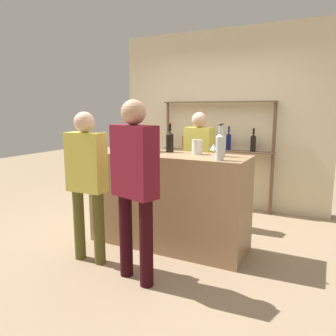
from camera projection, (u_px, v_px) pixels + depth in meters
The scene contains 14 objects.
ground_plane at pixel (168, 244), 3.86m from camera, with size 16.00×16.00×0.00m, color #9E8466.
bar_counter at pixel (168, 200), 3.77m from camera, with size 1.81×0.61×1.08m, color #997551.
back_wall at pixel (221, 120), 5.29m from camera, with size 3.41×0.12×2.80m, color beige.
back_shelf at pixel (218, 139), 5.17m from camera, with size 1.79×0.18×1.70m.
counter_bottle_0 at pixel (136, 142), 3.61m from camera, with size 0.09×0.09×0.35m.
counter_bottle_1 at pixel (222, 144), 3.45m from camera, with size 0.08×0.08×0.35m.
counter_bottle_2 at pixel (170, 141), 3.79m from camera, with size 0.09×0.09×0.34m.
counter_bottle_3 at pixel (220, 146), 3.18m from camera, with size 0.08×0.08×0.35m.
wine_glass at pixel (214, 148), 3.32m from camera, with size 0.08×0.08×0.14m.
ice_bucket at pixel (146, 142), 3.87m from camera, with size 0.24×0.24×0.21m.
cork_jar at pixel (197, 147), 3.62m from camera, with size 0.12×0.12×0.16m.
customer_center at pixel (135, 178), 2.89m from camera, with size 0.47×0.31×1.66m.
customer_left at pixel (87, 176), 3.30m from camera, with size 0.41×0.20×1.55m.
server_behind_counter at pixel (199, 159), 4.44m from camera, with size 0.41×0.23×1.54m.
Camera 1 is at (1.64, -3.25, 1.57)m, focal length 35.00 mm.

